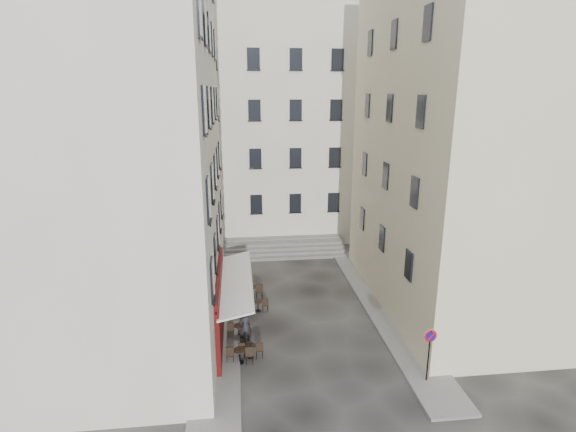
{
  "coord_description": "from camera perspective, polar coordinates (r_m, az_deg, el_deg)",
  "views": [
    {
      "loc": [
        -3.37,
        -19.27,
        11.87
      ],
      "look_at": [
        -0.7,
        4.0,
        5.31
      ],
      "focal_mm": 28.0,
      "sensor_mm": 36.0,
      "label": 1
    }
  ],
  "objects": [
    {
      "name": "ground",
      "position": [
        22.88,
        3.0,
        -15.63
      ],
      "size": [
        90.0,
        90.0,
        0.0
      ],
      "primitive_type": "plane",
      "color": "black",
      "rests_on": "ground"
    },
    {
      "name": "sidewalk_left",
      "position": [
        26.12,
        -8.47,
        -11.43
      ],
      "size": [
        2.0,
        22.0,
        0.12
      ],
      "primitive_type": "cube",
      "color": "slate",
      "rests_on": "ground"
    },
    {
      "name": "sidewalk_right",
      "position": [
        26.4,
        11.77,
        -11.28
      ],
      "size": [
        2.0,
        18.0,
        0.12
      ],
      "primitive_type": "cube",
      "color": "slate",
      "rests_on": "ground"
    },
    {
      "name": "building_left",
      "position": [
        23.43,
        -24.67,
        10.43
      ],
      "size": [
        12.2,
        16.2,
        20.6
      ],
      "color": "beige",
      "rests_on": "ground"
    },
    {
      "name": "building_right",
      "position": [
        26.78,
        25.0,
        8.72
      ],
      "size": [
        12.2,
        14.2,
        18.6
      ],
      "color": "beige",
      "rests_on": "ground"
    },
    {
      "name": "building_back",
      "position": [
        38.42,
        -3.05,
        11.8
      ],
      "size": [
        18.2,
        10.2,
        18.6
      ],
      "color": "beige",
      "rests_on": "ground"
    },
    {
      "name": "cafe_storefront",
      "position": [
        22.62,
        -8.41,
        -10.76
      ],
      "size": [
        1.74,
        7.3,
        3.5
      ],
      "color": "#42090C",
      "rests_on": "ground"
    },
    {
      "name": "stone_steps",
      "position": [
        34.01,
        -0.47,
        -4.06
      ],
      "size": [
        9.0,
        3.15,
        0.8
      ],
      "color": "#615E5C",
      "rests_on": "ground"
    },
    {
      "name": "bollard_near",
      "position": [
        21.5,
        -5.45,
        -16.28
      ],
      "size": [
        0.12,
        0.12,
        0.98
      ],
      "color": "black",
      "rests_on": "ground"
    },
    {
      "name": "bollard_mid",
      "position": [
        24.54,
        -5.64,
        -11.96
      ],
      "size": [
        0.12,
        0.12,
        0.98
      ],
      "color": "black",
      "rests_on": "ground"
    },
    {
      "name": "bollard_far",
      "position": [
        27.7,
        -5.78,
        -8.62
      ],
      "size": [
        0.12,
        0.12,
        0.98
      ],
      "color": "black",
      "rests_on": "ground"
    },
    {
      "name": "no_parking_sign",
      "position": [
        20.06,
        17.54,
        -15.43
      ],
      "size": [
        0.57,
        0.11,
        2.48
      ],
      "rotation": [
        0.0,
        0.0,
        0.06
      ],
      "color": "black",
      "rests_on": "ground"
    },
    {
      "name": "bistro_table_a",
      "position": [
        21.19,
        -6.15,
        -17.09
      ],
      "size": [
        1.23,
        0.58,
        0.87
      ],
      "color": "black",
      "rests_on": "ground"
    },
    {
      "name": "bistro_table_b",
      "position": [
        21.53,
        -4.78,
        -16.56
      ],
      "size": [
        1.15,
        0.54,
        0.81
      ],
      "color": "black",
      "rests_on": "ground"
    },
    {
      "name": "bistro_table_c",
      "position": [
        23.15,
        -6.26,
        -14.12
      ],
      "size": [
        1.14,
        0.54,
        0.8
      ],
      "color": "black",
      "rests_on": "ground"
    },
    {
      "name": "bistro_table_d",
      "position": [
        25.42,
        -3.83,
        -11.19
      ],
      "size": [
        1.14,
        0.53,
        0.8
      ],
      "color": "black",
      "rests_on": "ground"
    },
    {
      "name": "bistro_table_e",
      "position": [
        26.87,
        -4.7,
        -9.48
      ],
      "size": [
        1.35,
        0.63,
        0.95
      ],
      "color": "black",
      "rests_on": "ground"
    },
    {
      "name": "pedestrian",
      "position": [
        22.5,
        -5.42,
        -13.78
      ],
      "size": [
        0.73,
        0.67,
        1.68
      ],
      "primitive_type": "imported",
      "rotation": [
        0.0,
        0.0,
        3.7
      ],
      "color": "#242329",
      "rests_on": "ground"
    }
  ]
}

